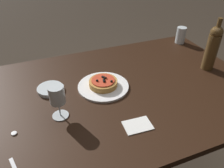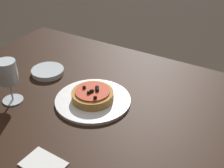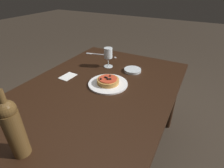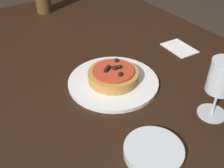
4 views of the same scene
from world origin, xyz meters
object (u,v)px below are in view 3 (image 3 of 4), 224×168
Objects in this scene: pizza at (108,81)px; fork at (94,54)px; dining_table at (95,99)px; wine_glass at (108,54)px; wine_bottle at (14,128)px; side_bowl at (133,70)px; bottle_cap at (115,58)px; dinner_plate at (108,84)px.

fork is (0.46, 0.42, -0.03)m from pizza.
dining_table is 0.43m from wine_glass.
dining_table is 4.65× the size of wine_bottle.
side_bowl is (0.28, -0.08, -0.02)m from pizza.
pizza is 0.63m from fork.
wine_bottle reaches higher than bottle_cap.
wine_glass is at bearing 28.66° from pizza.
dining_table is at bearing 157.04° from dinner_plate.
dinner_plate is 1.81× the size of pizza.
wine_bottle reaches higher than dining_table.
wine_bottle is at bearing -173.74° from wine_glass.
dinner_plate reaches higher than dining_table.
side_bowl is (0.97, -0.12, -0.14)m from wine_bottle.
dinner_plate reaches higher than bottle_cap.
fork is 7.94× the size of bottle_cap.
fork is at bearing 33.63° from dining_table.
wine_glass is at bearing 15.21° from dining_table.
wine_glass reaches higher than side_bowl.
dinner_plate is at bearing -151.31° from wine_glass.
bottle_cap reaches higher than dining_table.
dinner_plate reaches higher than fork.
wine_glass is 0.52× the size of wine_bottle.
wine_glass is at bearing 93.89° from side_bowl.
wine_glass is (0.27, 0.15, 0.11)m from dinner_plate.
pizza is 0.70m from wine_bottle.
wine_glass is 0.36m from fork.
bottle_cap is at bearing 53.48° from side_bowl.
wine_glass is 1.21× the size of side_bowl.
wine_glass is 0.96m from wine_bottle.
bottle_cap is (0.48, 0.19, -0.03)m from pizza.
fork is 0.24m from bottle_cap.
pizza is at bearing 164.91° from side_bowl.
dinner_plate is 1.50× the size of fork.
dining_table is at bearing -166.40° from bottle_cap.
dining_table is at bearing 162.70° from side_bowl.
fork is at bearing 54.78° from wine_glass.
side_bowl is at bearing -126.52° from bottle_cap.
wine_bottle is (-0.69, 0.04, 0.12)m from pizza.
wine_glass is at bearing 129.80° from fork.
pizza reaches higher than side_bowl.
wine_glass is 0.24m from bottle_cap.
wine_glass is 0.25m from side_bowl.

